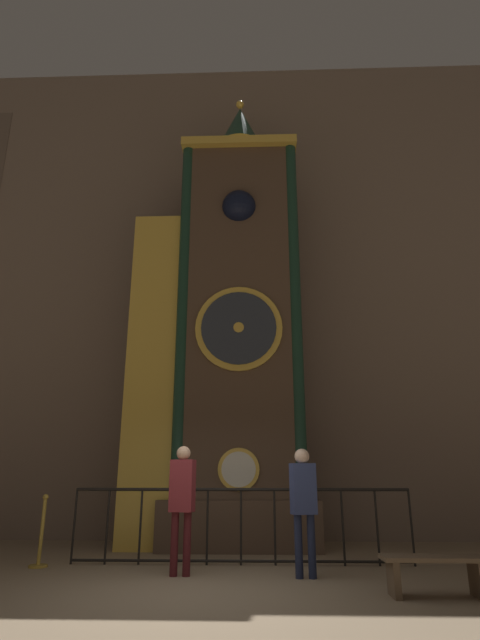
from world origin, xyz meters
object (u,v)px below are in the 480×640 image
(clock_tower, at_px, (224,329))
(visitor_bench, at_px, (434,568))
(visitor_near, at_px, (182,496))
(visitor_far, at_px, (303,498))
(stanchion_post, at_px, (41,543))

(clock_tower, distance_m, visitor_bench, 6.37)
(clock_tower, xyz_separation_m, visitor_bench, (2.76, -3.99, -4.12))
(visitor_near, xyz_separation_m, visitor_far, (1.75, -0.10, -0.02))
(clock_tower, bearing_deg, visitor_bench, -55.32)
(stanchion_post, bearing_deg, visitor_near, -15.82)
(visitor_far, distance_m, stanchion_post, 4.16)
(stanchion_post, bearing_deg, clock_tower, 39.26)
(visitor_far, bearing_deg, visitor_near, 163.65)
(stanchion_post, height_order, visitor_bench, stanchion_post)
(visitor_bench, bearing_deg, stanchion_post, 161.58)
(clock_tower, bearing_deg, stanchion_post, -140.74)
(visitor_near, distance_m, stanchion_post, 2.48)
(clock_tower, height_order, visitor_bench, clock_tower)
(clock_tower, height_order, stanchion_post, clock_tower)
(clock_tower, xyz_separation_m, stanchion_post, (-2.67, -2.18, -4.08))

